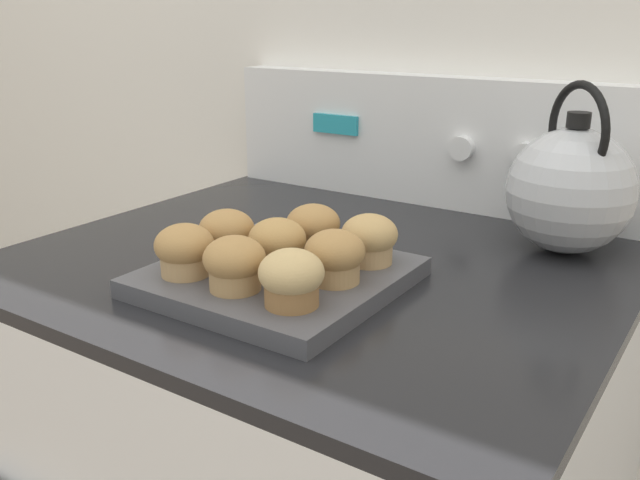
# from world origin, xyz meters

# --- Properties ---
(wall_back) EXTENTS (8.00, 0.05, 2.40)m
(wall_back) POSITION_xyz_m (0.00, 0.74, 1.20)
(wall_back) COLOR white
(wall_back) RESTS_ON ground_plane
(control_panel) EXTENTS (0.76, 0.07, 0.21)m
(control_panel) POSITION_xyz_m (0.00, 0.69, 1.04)
(control_panel) COLOR white
(control_panel) RESTS_ON stove_range
(muffin_pan) EXTENTS (0.27, 0.27, 0.02)m
(muffin_pan) POSITION_xyz_m (0.01, 0.24, 0.94)
(muffin_pan) COLOR #4C4C51
(muffin_pan) RESTS_ON stove_range
(muffin_r0_c0) EXTENTS (0.07, 0.07, 0.06)m
(muffin_r0_c0) POSITION_xyz_m (-0.06, 0.17, 0.98)
(muffin_r0_c0) COLOR tan
(muffin_r0_c0) RESTS_ON muffin_pan
(muffin_r0_c1) EXTENTS (0.07, 0.07, 0.06)m
(muffin_r0_c1) POSITION_xyz_m (0.01, 0.17, 0.98)
(muffin_r0_c1) COLOR tan
(muffin_r0_c1) RESTS_ON muffin_pan
(muffin_r0_c2) EXTENTS (0.07, 0.07, 0.06)m
(muffin_r0_c2) POSITION_xyz_m (0.09, 0.16, 0.98)
(muffin_r0_c2) COLOR olive
(muffin_r0_c2) RESTS_ON muffin_pan
(muffin_r1_c0) EXTENTS (0.07, 0.07, 0.06)m
(muffin_r1_c0) POSITION_xyz_m (-0.06, 0.24, 0.98)
(muffin_r1_c0) COLOR tan
(muffin_r1_c0) RESTS_ON muffin_pan
(muffin_r1_c1) EXTENTS (0.07, 0.07, 0.06)m
(muffin_r1_c1) POSITION_xyz_m (0.01, 0.24, 0.98)
(muffin_r1_c1) COLOR tan
(muffin_r1_c1) RESTS_ON muffin_pan
(muffin_r1_c2) EXTENTS (0.07, 0.07, 0.06)m
(muffin_r1_c2) POSITION_xyz_m (0.09, 0.24, 0.98)
(muffin_r1_c2) COLOR tan
(muffin_r1_c2) RESTS_ON muffin_pan
(muffin_r2_c1) EXTENTS (0.07, 0.07, 0.06)m
(muffin_r2_c1) POSITION_xyz_m (0.01, 0.32, 0.98)
(muffin_r2_c1) COLOR tan
(muffin_r2_c1) RESTS_ON muffin_pan
(muffin_r2_c2) EXTENTS (0.07, 0.07, 0.06)m
(muffin_r2_c2) POSITION_xyz_m (0.09, 0.32, 0.98)
(muffin_r2_c2) COLOR tan
(muffin_r2_c2) RESTS_ON muffin_pan
(tea_kettle) EXTENTS (0.18, 0.17, 0.23)m
(tea_kettle) POSITION_xyz_m (0.26, 0.56, 1.02)
(tea_kettle) COLOR silver
(tea_kettle) RESTS_ON stove_range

